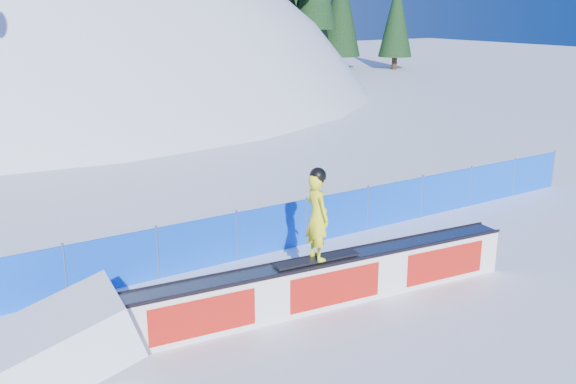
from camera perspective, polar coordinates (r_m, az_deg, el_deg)
ground at (r=12.72m, az=9.53°, el=-11.55°), size 160.00×160.00×0.00m
snow_hill at (r=56.14m, az=-21.95°, el=-10.17°), size 64.00×64.00×64.00m
safety_fence at (r=15.79m, az=-1.35°, el=-3.29°), size 22.05×0.05×1.30m
rail_box at (r=13.15m, az=3.63°, el=-7.94°), size 8.57×1.47×1.03m
snow_ramp at (r=11.89m, az=-20.04°, el=-14.51°), size 2.96×2.02×1.74m
snowboarder at (r=12.48m, az=2.62°, el=-2.10°), size 1.84×0.67×1.89m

